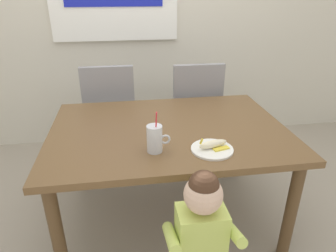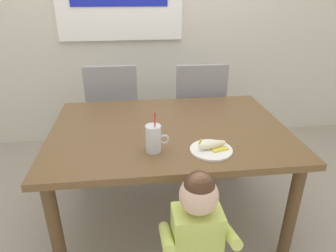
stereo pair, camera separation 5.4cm
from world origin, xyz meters
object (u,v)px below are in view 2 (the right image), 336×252
snack_plate (211,150)px  peeled_banana (213,145)px  toddler_standing (197,231)px  dining_table (169,139)px  dining_chair_right (198,108)px  dining_chair_left (114,110)px  milk_cup (154,140)px

snack_plate → peeled_banana: (0.01, 0.01, 0.03)m
snack_plate → peeled_banana: peeled_banana is taller
toddler_standing → dining_table: bearing=93.4°
dining_table → snack_plate: 0.38m
peeled_banana → dining_chair_right: bearing=82.0°
dining_chair_left → peeled_banana: bearing=118.5°
dining_chair_right → milk_cup: bearing=65.4°
toddler_standing → dining_chair_right: bearing=78.0°
dining_table → toddler_standing: size_ratio=1.75×
dining_table → milk_cup: (-0.12, -0.28, 0.15)m
milk_cup → snack_plate: (0.31, -0.04, -0.06)m
dining_chair_right → snack_plate: dining_chair_right is taller
dining_table → dining_chair_left: bearing=116.7°
dining_table → milk_cup: size_ratio=5.96×
dining_chair_left → peeled_banana: dining_chair_left is taller
dining_chair_left → peeled_banana: (0.59, -1.09, 0.21)m
toddler_standing → snack_plate: bearing=68.4°
dining_chair_left → dining_chair_right: size_ratio=1.00×
toddler_standing → peeled_banana: size_ratio=4.77×
dining_chair_right → toddler_standing: dining_chair_right is taller
dining_chair_left → snack_plate: (0.58, -1.10, 0.18)m
dining_chair_left → dining_chair_right: 0.74m
dining_table → snack_plate: size_ratio=6.39×
dining_table → snack_plate: bearing=-59.4°
dining_chair_right → peeled_banana: size_ratio=5.47×
dining_chair_right → milk_cup: milk_cup is taller
toddler_standing → dining_chair_left: bearing=106.3°
milk_cup → peeled_banana: milk_cup is taller
dining_table → toddler_standing: toddler_standing is taller
dining_chair_left → milk_cup: size_ratio=3.89×
dining_chair_right → dining_table: bearing=64.6°
milk_cup → dining_table: bearing=67.5°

